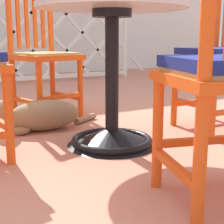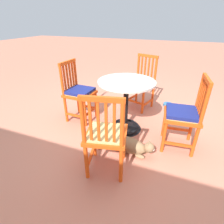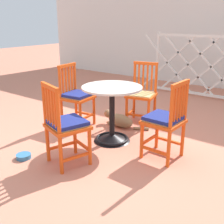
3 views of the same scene
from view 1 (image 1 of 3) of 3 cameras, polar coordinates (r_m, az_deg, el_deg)
name	(u,v)px [view 1 (image 1 of 3)]	position (r m, az deg, el deg)	size (l,w,h in m)	color
ground_plane	(119,151)	(1.80, 1.09, -6.31)	(24.00, 24.00, 0.00)	#C6755B
lattice_fence_panel	(32,32)	(4.63, -12.89, 12.56)	(3.50, 0.06, 1.27)	silver
cafe_table	(112,92)	(1.83, -0.01, 3.20)	(0.76, 0.76, 0.73)	black
orange_chair_tucked_in	(43,57)	(2.55, -11.12, 8.82)	(0.48, 0.48, 0.91)	#E04C14
orange_chair_at_corner	(218,57)	(2.29, 16.84, 8.53)	(0.42, 0.42, 0.91)	#E04C14
tabby_cat	(39,116)	(2.20, -11.85, -0.60)	(0.74, 0.26, 0.23)	#8E704C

